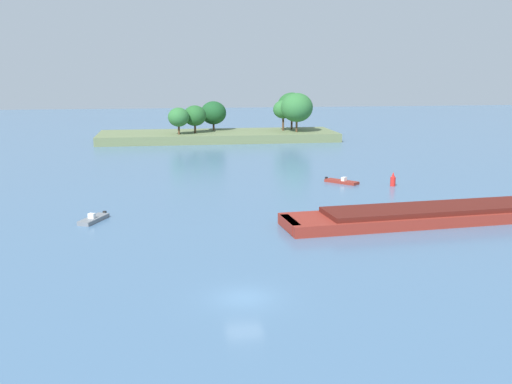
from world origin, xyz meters
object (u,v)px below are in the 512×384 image
fishing_skiff (342,181)px  cargo_barge (471,211)px  channel_buoy_red (393,180)px  small_motorboat (94,219)px

fishing_skiff → cargo_barge: cargo_barge is taller
fishing_skiff → channel_buoy_red: 6.92m
fishing_skiff → cargo_barge: size_ratio=0.12×
cargo_barge → channel_buoy_red: cargo_barge is taller
fishing_skiff → small_motorboat: bearing=-152.1°
channel_buoy_red → fishing_skiff: bearing=153.2°
cargo_barge → fishing_skiff: bearing=109.7°
small_motorboat → channel_buoy_red: bearing=19.8°
fishing_skiff → channel_buoy_red: (6.15, -3.10, 0.60)m
cargo_barge → small_motorboat: bearing=173.0°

